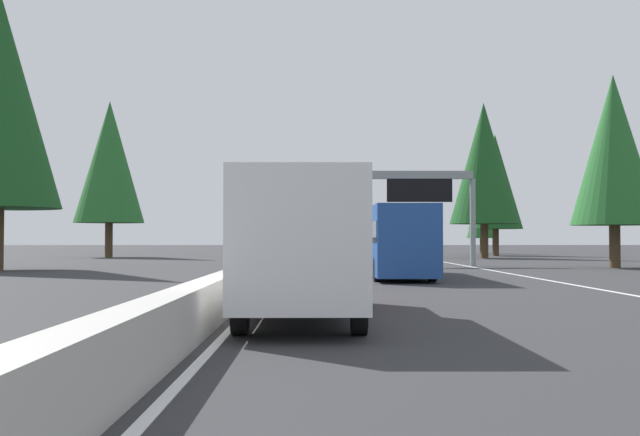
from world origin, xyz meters
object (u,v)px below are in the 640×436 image
at_px(sedan_mid_center, 352,249).
at_px(conifer_right_distant, 482,211).
at_px(sign_gantry_overhead, 380,190).
at_px(conifer_right_near, 614,150).
at_px(conifer_right_mid, 484,163).
at_px(minivan_mid_right, 343,246).
at_px(bus_distant_a, 394,239).
at_px(pickup_near_center, 314,250).
at_px(sedan_near_right, 405,252).
at_px(conifer_right_far, 495,182).
at_px(conifer_left_mid, 109,162).
at_px(box_truck_far_right, 302,244).
at_px(sedan_far_center, 361,246).

height_order(sedan_mid_center, conifer_right_distant, conifer_right_distant).
xyz_separation_m(sign_gantry_overhead, conifer_right_near, (-3.39, -13.74, 2.22)).
distance_m(conifer_right_near, conifer_right_mid, 22.91).
distance_m(minivan_mid_right, conifer_right_near, 47.56).
distance_m(bus_distant_a, pickup_near_center, 22.47).
height_order(sedan_near_right, conifer_right_far, conifer_right_far).
height_order(conifer_right_near, conifer_left_mid, conifer_left_mid).
relative_size(box_truck_far_right, sedan_mid_center, 1.93).
xyz_separation_m(minivan_mid_right, sedan_mid_center, (-13.86, -0.35, -0.27)).
xyz_separation_m(box_truck_far_right, sedan_near_right, (42.15, -7.38, -0.93)).
bearing_deg(sedan_far_center, sign_gantry_overhead, 177.44).
xyz_separation_m(sedan_near_right, conifer_right_near, (-13.89, -10.83, 6.39)).
bearing_deg(sedan_near_right, sedan_far_center, -0.08).
xyz_separation_m(sedan_far_center, conifer_right_far, (-37.14, -11.75, 7.05)).
bearing_deg(conifer_right_near, sedan_far_center, 8.69).
distance_m(bus_distant_a, sedan_mid_center, 41.28).
distance_m(sedan_mid_center, conifer_left_mid, 25.19).
bearing_deg(conifer_right_distant, conifer_right_near, 177.42).
height_order(conifer_right_distant, conifer_left_mid, conifer_left_mid).
bearing_deg(conifer_right_distant, box_truck_far_right, 164.35).
distance_m(box_truck_far_right, bus_distant_a, 18.41).
relative_size(minivan_mid_right, conifer_right_near, 0.43).
relative_size(conifer_right_mid, conifer_right_distant, 1.68).
relative_size(conifer_right_near, conifer_right_mid, 0.82).
bearing_deg(sedan_mid_center, conifer_right_near, -155.39).
bearing_deg(conifer_right_mid, sign_gantry_overhead, 150.02).
xyz_separation_m(sedan_mid_center, sedan_near_right, (-17.11, -3.37, 0.00)).
xyz_separation_m(pickup_near_center, minivan_mid_right, (32.98, -3.45, 0.04)).
bearing_deg(pickup_near_center, conifer_right_near, -123.44).
bearing_deg(sedan_far_center, sedan_near_right, 179.92).
height_order(sedan_mid_center, sedan_near_right, same).
bearing_deg(conifer_right_far, pickup_near_center, 138.35).
bearing_deg(minivan_mid_right, conifer_right_distant, -93.69).
bearing_deg(pickup_near_center, box_truck_far_right, 179.70).
height_order(pickup_near_center, sedan_near_right, pickup_near_center).
distance_m(conifer_right_mid, conifer_right_distant, 21.85).
xyz_separation_m(sign_gantry_overhead, conifer_left_mid, (22.88, 23.74, 4.22)).
distance_m(bus_distant_a, conifer_left_mid, 43.89).
xyz_separation_m(box_truck_far_right, conifer_right_mid, (50.97, -15.61, 6.98)).
distance_m(sign_gantry_overhead, conifer_right_mid, 22.62).
bearing_deg(conifer_right_far, conifer_right_near, 178.28).
distance_m(sign_gantry_overhead, conifer_left_mid, 33.24).
bearing_deg(sedan_near_right, sign_gantry_overhead, 164.50).
height_order(pickup_near_center, conifer_right_mid, conifer_right_mid).
bearing_deg(sedan_mid_center, pickup_near_center, 168.77).
distance_m(box_truck_far_right, conifer_right_distant, 74.91).
relative_size(conifer_right_near, conifer_right_far, 0.91).
xyz_separation_m(conifer_right_near, conifer_right_distant, (43.79, -1.98, -1.96)).
distance_m(sign_gantry_overhead, bus_distant_a, 14.03).
distance_m(box_truck_far_right, sedan_mid_center, 59.40).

